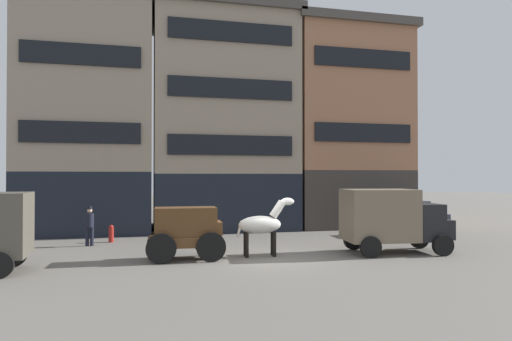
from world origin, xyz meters
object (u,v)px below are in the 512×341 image
draft_horse (262,224)px  pedestrian_officer (90,224)px  cargo_wagon (187,229)px  delivery_truck_far (392,218)px  fire_hydrant_curbside (111,233)px  sedan_dark (410,218)px

draft_horse → pedestrian_officer: draft_horse is taller
cargo_wagon → pedestrian_officer: bearing=132.8°
delivery_truck_far → pedestrian_officer: (-12.39, 4.82, -0.44)m
cargo_wagon → pedestrian_officer: size_ratio=1.64×
delivery_truck_far → pedestrian_officer: delivery_truck_far is taller
draft_horse → delivery_truck_far: (5.42, -0.47, 0.15)m
cargo_wagon → delivery_truck_far: delivery_truck_far is taller
cargo_wagon → fire_hydrant_curbside: cargo_wagon is taller
draft_horse → sedan_dark: size_ratio=0.62×
draft_horse → fire_hydrant_curbside: size_ratio=2.83×
delivery_truck_far → fire_hydrant_curbside: bearing=153.3°
cargo_wagon → delivery_truck_far: size_ratio=0.66×
cargo_wagon → pedestrian_officer: (-4.02, 4.35, -0.17)m
cargo_wagon → pedestrian_officer: cargo_wagon is taller
sedan_dark → pedestrian_officer: (-16.34, -0.10, 0.07)m
draft_horse → pedestrian_officer: (-6.97, 4.35, -0.29)m
draft_horse → sedan_dark: draft_horse is taller
sedan_dark → fire_hydrant_curbside: bearing=176.7°
delivery_truck_far → sedan_dark: bearing=51.3°
pedestrian_officer → fire_hydrant_curbside: bearing=49.0°
cargo_wagon → fire_hydrant_curbside: bearing=120.7°
draft_horse → cargo_wagon: bearing=180.0°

